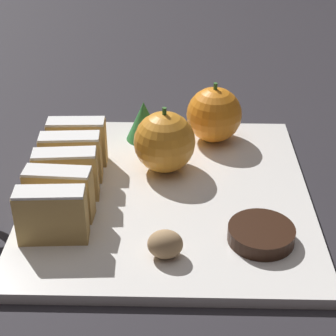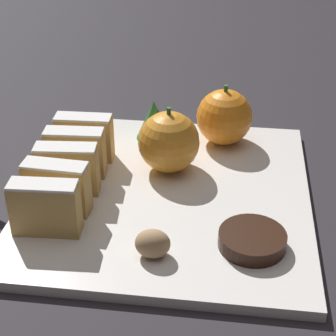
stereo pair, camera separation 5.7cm
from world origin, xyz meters
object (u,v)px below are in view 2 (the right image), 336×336
orange_far (224,117)px  chocolate_cookie (252,240)px  walnut (152,243)px  orange_near (169,142)px

orange_far → chocolate_cookie: orange_far is taller
orange_far → walnut: (-0.06, -0.24, -0.02)m
walnut → orange_far: bearing=76.5°
orange_far → orange_near: bearing=-129.2°
orange_near → walnut: 0.17m
orange_far → chocolate_cookie: bearing=-79.8°
chocolate_cookie → orange_far: bearing=100.2°
orange_far → chocolate_cookie: 0.22m
orange_near → orange_far: 0.10m
chocolate_cookie → walnut: bearing=-164.9°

